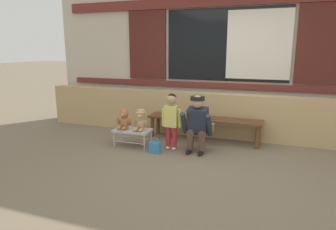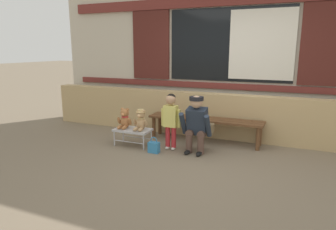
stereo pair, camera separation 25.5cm
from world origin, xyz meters
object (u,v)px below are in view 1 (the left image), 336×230
(small_display_bench, at_px, (133,131))
(child_standing, at_px, (171,115))
(adult_crouching, at_px, (198,123))
(handbag_on_ground, at_px, (155,147))
(wooden_bench_long, at_px, (204,121))
(teddy_bear_plain, at_px, (124,120))
(teddy_bear_with_hat, at_px, (141,121))

(small_display_bench, relative_size, child_standing, 0.67)
(adult_crouching, bearing_deg, child_standing, -174.11)
(handbag_on_ground, bearing_deg, wooden_bench_long, 57.57)
(teddy_bear_plain, relative_size, child_standing, 0.38)
(child_standing, xyz_separation_m, handbag_on_ground, (-0.19, -0.27, -0.50))
(child_standing, height_order, adult_crouching, child_standing)
(small_display_bench, bearing_deg, handbag_on_ground, -21.85)
(adult_crouching, bearing_deg, small_display_bench, -174.29)
(child_standing, bearing_deg, adult_crouching, 5.89)
(child_standing, bearing_deg, teddy_bear_plain, -175.54)
(teddy_bear_plain, distance_m, teddy_bear_with_hat, 0.32)
(small_display_bench, distance_m, adult_crouching, 1.17)
(wooden_bench_long, xyz_separation_m, small_display_bench, (-1.10, -0.72, -0.11))
(small_display_bench, height_order, adult_crouching, adult_crouching)
(teddy_bear_plain, bearing_deg, adult_crouching, 4.96)
(small_display_bench, xyz_separation_m, teddy_bear_with_hat, (0.16, 0.00, 0.21))
(wooden_bench_long, distance_m, small_display_bench, 1.32)
(adult_crouching, xyz_separation_m, handbag_on_ground, (-0.64, -0.32, -0.38))
(wooden_bench_long, distance_m, child_standing, 0.80)
(teddy_bear_with_hat, height_order, handbag_on_ground, teddy_bear_with_hat)
(teddy_bear_with_hat, distance_m, handbag_on_ground, 0.55)
(handbag_on_ground, bearing_deg, teddy_bear_with_hat, 149.41)
(wooden_bench_long, distance_m, teddy_bear_plain, 1.45)
(wooden_bench_long, distance_m, adult_crouching, 0.62)
(small_display_bench, relative_size, teddy_bear_with_hat, 1.76)
(wooden_bench_long, height_order, teddy_bear_plain, teddy_bear_plain)
(small_display_bench, xyz_separation_m, adult_crouching, (1.15, 0.11, 0.21))
(teddy_bear_with_hat, bearing_deg, teddy_bear_plain, -179.87)
(small_display_bench, distance_m, teddy_bear_plain, 0.25)
(teddy_bear_plain, xyz_separation_m, teddy_bear_with_hat, (0.32, 0.00, 0.01))
(wooden_bench_long, relative_size, teddy_bear_plain, 5.78)
(wooden_bench_long, distance_m, handbag_on_ground, 1.13)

